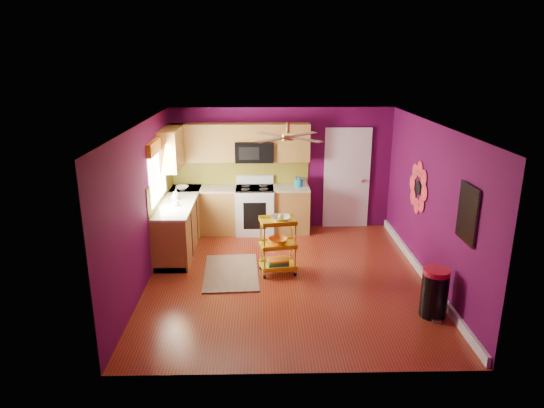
{
  "coord_description": "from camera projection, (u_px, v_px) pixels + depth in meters",
  "views": [
    {
      "loc": [
        -0.41,
        -7.22,
        3.49
      ],
      "look_at": [
        -0.24,
        0.4,
        1.14
      ],
      "focal_mm": 32.0,
      "sensor_mm": 36.0,
      "label": 1
    }
  ],
  "objects": [
    {
      "name": "right_wall_art",
      "position": [
        438.0,
        198.0,
        7.23
      ],
      "size": [
        0.04,
        2.74,
        1.04
      ],
      "color": "black",
      "rests_on": "ground"
    },
    {
      "name": "soap_bottle_b",
      "position": [
        174.0,
        196.0,
        8.83
      ],
      "size": [
        0.14,
        0.14,
        0.17
      ],
      "primitive_type": "imported",
      "color": "white",
      "rests_on": "lower_cabinets"
    },
    {
      "name": "panel_door",
      "position": [
        347.0,
        179.0,
        10.02
      ],
      "size": [
        0.95,
        0.11,
        2.15
      ],
      "color": "white",
      "rests_on": "ground"
    },
    {
      "name": "ground",
      "position": [
        287.0,
        277.0,
        7.94
      ],
      "size": [
        5.0,
        5.0,
        0.0
      ],
      "primitive_type": "plane",
      "color": "maroon",
      "rests_on": "ground"
    },
    {
      "name": "rolling_cart",
      "position": [
        278.0,
        243.0,
        7.96
      ],
      "size": [
        0.63,
        0.5,
        1.03
      ],
      "color": "yellow",
      "rests_on": "ground"
    },
    {
      "name": "lower_cabinets",
      "position": [
        214.0,
        217.0,
        9.52
      ],
      "size": [
        2.81,
        2.31,
        0.94
      ],
      "color": "olive",
      "rests_on": "ground"
    },
    {
      "name": "ceiling_fan",
      "position": [
        288.0,
        136.0,
        7.45
      ],
      "size": [
        1.01,
        1.01,
        0.26
      ],
      "color": "#BF8C3F",
      "rests_on": "ground"
    },
    {
      "name": "counter_dish",
      "position": [
        182.0,
        188.0,
        9.6
      ],
      "size": [
        0.26,
        0.26,
        0.06
      ],
      "primitive_type": "imported",
      "color": "white",
      "rests_on": "lower_cabinets"
    },
    {
      "name": "upper_cabinetry",
      "position": [
        219.0,
        145.0,
        9.45
      ],
      "size": [
        2.8,
        2.3,
        1.26
      ],
      "color": "olive",
      "rests_on": "ground"
    },
    {
      "name": "left_window",
      "position": [
        157.0,
        161.0,
        8.38
      ],
      "size": [
        0.08,
        1.35,
        1.08
      ],
      "color": "white",
      "rests_on": "ground"
    },
    {
      "name": "toaster",
      "position": [
        301.0,
        182.0,
        9.82
      ],
      "size": [
        0.22,
        0.15,
        0.18
      ],
      "primitive_type": "cube",
      "color": "beige",
      "rests_on": "lower_cabinets"
    },
    {
      "name": "room_envelope",
      "position": [
        290.0,
        181.0,
        7.46
      ],
      "size": [
        4.54,
        5.04,
        2.52
      ],
      "color": "#530940",
      "rests_on": "ground"
    },
    {
      "name": "counter_cup",
      "position": [
        176.0,
        203.0,
        8.55
      ],
      "size": [
        0.12,
        0.12,
        0.09
      ],
      "primitive_type": "imported",
      "color": "white",
      "rests_on": "lower_cabinets"
    },
    {
      "name": "teal_kettle",
      "position": [
        299.0,
        182.0,
        9.79
      ],
      "size": [
        0.18,
        0.18,
        0.21
      ],
      "color": "teal",
      "rests_on": "lower_cabinets"
    },
    {
      "name": "soap_bottle_a",
      "position": [
        176.0,
        194.0,
        8.9
      ],
      "size": [
        0.09,
        0.09,
        0.2
      ],
      "primitive_type": "imported",
      "color": "#EA3F72",
      "rests_on": "lower_cabinets"
    },
    {
      "name": "shag_rug",
      "position": [
        231.0,
        272.0,
        8.1
      ],
      "size": [
        0.96,
        1.49,
        0.02
      ],
      "primitive_type": "cube",
      "rotation": [
        0.0,
        0.0,
        0.05
      ],
      "color": "black",
      "rests_on": "ground"
    },
    {
      "name": "electric_range",
      "position": [
        255.0,
        209.0,
        9.86
      ],
      "size": [
        0.76,
        0.66,
        1.13
      ],
      "color": "white",
      "rests_on": "ground"
    },
    {
      "name": "trash_can",
      "position": [
        434.0,
        293.0,
        6.68
      ],
      "size": [
        0.41,
        0.42,
        0.7
      ],
      "color": "black",
      "rests_on": "ground"
    }
  ]
}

